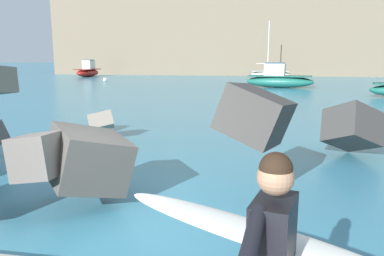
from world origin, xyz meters
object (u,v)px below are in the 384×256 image
(boat_near_centre, at_px, (270,74))
(mooring_buoy_middle, at_px, (105,80))
(boat_near_right, at_px, (88,71))
(boat_mid_left, at_px, (279,79))

(boat_near_centre, relative_size, mooring_buoy_middle, 16.24)
(boat_near_right, height_order, boat_mid_left, boat_near_right)
(boat_mid_left, height_order, mooring_buoy_middle, boat_mid_left)
(boat_near_centre, height_order, boat_near_right, boat_near_centre)
(boat_mid_left, distance_m, mooring_buoy_middle, 18.78)
(boat_near_centre, distance_m, boat_mid_left, 15.90)
(boat_near_right, bearing_deg, boat_near_centre, 1.56)
(boat_near_centre, bearing_deg, boat_mid_left, -88.84)
(boat_near_right, height_order, mooring_buoy_middle, boat_near_right)
(boat_mid_left, bearing_deg, boat_near_right, 148.65)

